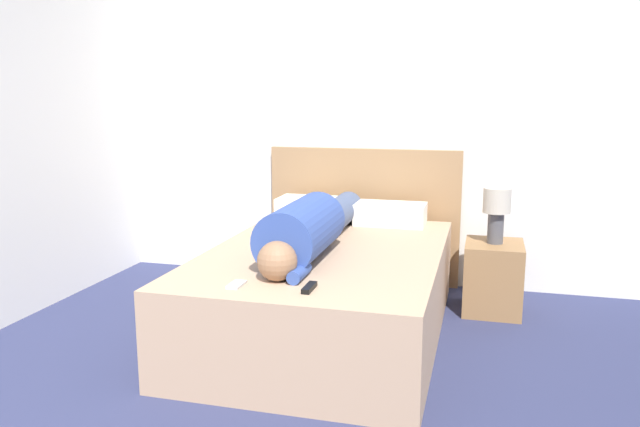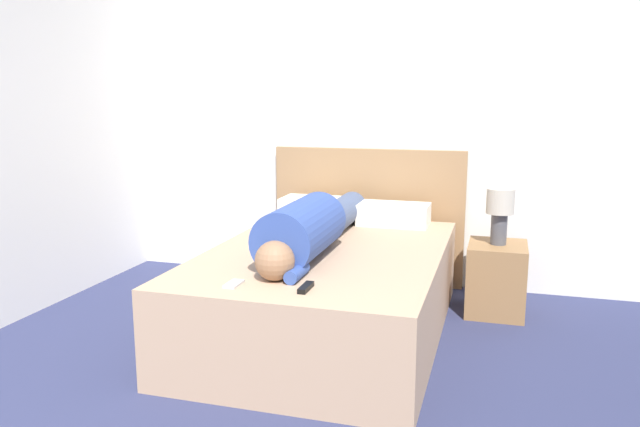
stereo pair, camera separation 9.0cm
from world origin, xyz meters
TOP-DOWN VIEW (x-y plane):
  - wall_back at (0.00, 3.51)m, footprint 5.08×0.06m
  - bed at (0.06, 2.29)m, footprint 1.37×2.07m
  - headboard at (0.06, 3.44)m, footprint 1.49×0.04m
  - nightstand at (1.06, 2.97)m, footprint 0.38×0.44m
  - table_lamp at (1.06, 2.97)m, footprint 0.18×0.18m
  - person_lying at (-0.01, 2.22)m, footprint 0.34×1.78m
  - pillow_near_headboard at (-0.25, 3.13)m, footprint 0.53×0.30m
  - pillow_second at (0.32, 3.13)m, footprint 0.50×0.30m
  - tv_remote at (0.18, 1.49)m, footprint 0.04×0.15m
  - cell_phone at (-0.18, 1.46)m, footprint 0.06×0.13m

SIDE VIEW (x-z plane):
  - nightstand at x=1.06m, z-range 0.00..0.48m
  - bed at x=0.06m, z-range 0.00..0.53m
  - headboard at x=0.06m, z-range 0.00..1.05m
  - cell_phone at x=-0.18m, z-range 0.53..0.55m
  - tv_remote at x=0.18m, z-range 0.53..0.56m
  - pillow_second at x=0.32m, z-range 0.53..0.69m
  - pillow_near_headboard at x=-0.25m, z-range 0.53..0.70m
  - person_lying at x=-0.01m, z-range 0.51..0.85m
  - table_lamp at x=1.06m, z-range 0.52..0.90m
  - wall_back at x=0.00m, z-range 0.00..2.60m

